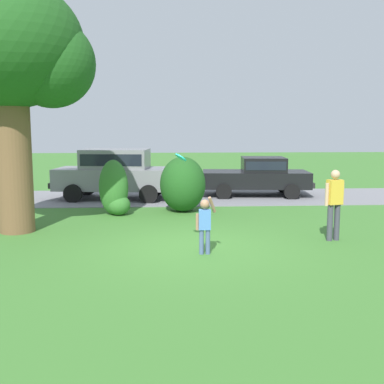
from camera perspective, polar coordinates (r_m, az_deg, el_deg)
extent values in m
plane|color=#3D752D|center=(11.00, -0.43, -6.70)|extent=(80.00, 80.00, 0.00)
cube|color=slate|center=(18.58, -1.63, -0.65)|extent=(28.00, 4.40, 0.02)
cylinder|color=brown|center=(13.18, -20.67, 3.40)|extent=(0.90, 0.90, 3.71)
ellipsoid|color=#1E511C|center=(13.31, -21.32, 16.35)|extent=(3.80, 3.80, 3.23)
ellipsoid|color=#1E511C|center=(12.97, -16.68, 14.66)|extent=(2.26, 2.26, 2.26)
ellipsoid|color=#1E511C|center=(14.25, -22.16, 13.78)|extent=(1.97, 1.97, 1.97)
ellipsoid|color=#33702B|center=(15.07, -9.45, 0.55)|extent=(0.92, 0.85, 1.74)
ellipsoid|color=#33702B|center=(15.04, -8.84, -1.55)|extent=(0.72, 0.72, 0.65)
ellipsoid|color=#1E511C|center=(15.44, -1.13, 0.95)|extent=(1.49, 1.59, 1.80)
cube|color=black|center=(19.12, 7.65, 1.55)|extent=(4.33, 2.17, 0.64)
cube|color=black|center=(19.10, 8.62, 3.33)|extent=(1.80, 1.75, 0.56)
cube|color=black|center=(19.10, 8.62, 3.33)|extent=(1.67, 1.76, 0.34)
cylinder|color=black|center=(18.13, 3.86, 0.05)|extent=(0.62, 0.27, 0.60)
cylinder|color=black|center=(19.99, 3.62, 0.79)|extent=(0.62, 0.27, 0.60)
cylinder|color=black|center=(18.43, 11.97, 0.02)|extent=(0.62, 0.27, 0.60)
cylinder|color=black|center=(20.27, 11.00, 0.75)|extent=(0.62, 0.27, 0.60)
cube|color=black|center=(19.02, 1.22, 1.10)|extent=(0.26, 1.75, 0.20)
cube|color=black|center=(19.49, 13.91, 1.04)|extent=(0.26, 1.75, 0.20)
cube|color=gray|center=(18.31, -9.19, 1.62)|extent=(4.68, 2.33, 0.80)
cube|color=gray|center=(18.25, -9.24, 3.99)|extent=(2.64, 1.88, 0.72)
cube|color=black|center=(18.25, -9.24, 3.99)|extent=(2.45, 1.88, 0.43)
cylinder|color=black|center=(17.82, -14.18, -0.18)|extent=(0.70, 0.29, 0.68)
cylinder|color=black|center=(19.61, -12.57, 0.59)|extent=(0.70, 0.29, 0.68)
cylinder|color=black|center=(17.20, -5.27, -0.26)|extent=(0.70, 0.29, 0.68)
cylinder|color=black|center=(19.05, -4.46, 0.54)|extent=(0.70, 0.29, 0.68)
cube|color=black|center=(18.95, -15.96, 1.02)|extent=(0.31, 1.75, 0.20)
cube|color=black|center=(17.99, -2.03, 0.96)|extent=(0.31, 1.75, 0.20)
cylinder|color=#4C608C|center=(10.37, 1.15, -6.04)|extent=(0.10, 0.10, 0.55)
cylinder|color=#4C608C|center=(10.37, 1.93, -6.03)|extent=(0.10, 0.10, 0.55)
cube|color=#4C7FCC|center=(10.26, 1.55, -3.35)|extent=(0.27, 0.17, 0.44)
sphere|color=#A37556|center=(10.20, 1.56, -1.48)|extent=(0.20, 0.20, 0.20)
cylinder|color=#A37556|center=(10.26, 2.44, -1.54)|extent=(0.20, 0.23, 0.39)
cylinder|color=#A37556|center=(10.27, 0.66, -3.63)|extent=(0.07, 0.07, 0.36)
cylinder|color=#1EB7B2|center=(10.35, -1.38, 4.20)|extent=(0.28, 0.28, 0.22)
cylinder|color=red|center=(10.35, -1.38, 4.22)|extent=(0.16, 0.16, 0.13)
cylinder|color=#3F3F4C|center=(12.13, 17.10, -3.49)|extent=(0.14, 0.14, 0.90)
cylinder|color=#3F3F4C|center=(12.01, 16.33, -3.57)|extent=(0.14, 0.14, 0.90)
cube|color=gold|center=(11.95, 16.86, 0.00)|extent=(0.41, 0.31, 0.60)
sphere|color=tan|center=(11.90, 16.94, 2.05)|extent=(0.22, 0.22, 0.22)
cylinder|color=tan|center=(12.09, 17.69, -0.19)|extent=(0.09, 0.09, 0.55)
cylinder|color=tan|center=(11.83, 15.99, -0.29)|extent=(0.09, 0.09, 0.55)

